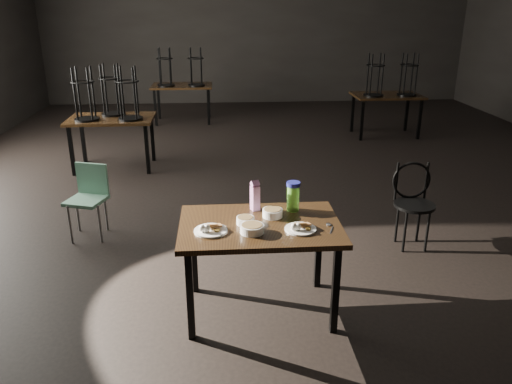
{
  "coord_description": "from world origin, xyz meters",
  "views": [
    {
      "loc": [
        -0.95,
        -6.25,
        2.29
      ],
      "look_at": [
        -0.67,
        -2.48,
        0.85
      ],
      "focal_mm": 35.0,
      "sensor_mm": 36.0,
      "label": 1
    }
  ],
  "objects": [
    {
      "name": "main_table",
      "position": [
        -0.67,
        -2.88,
        0.67
      ],
      "size": [
        1.2,
        0.8,
        0.75
      ],
      "color": "black",
      "rests_on": "ground"
    },
    {
      "name": "bowl_big",
      "position": [
        -0.74,
        -3.03,
        0.78
      ],
      "size": [
        0.17,
        0.17,
        0.06
      ],
      "color": "white",
      "rests_on": "main_table"
    },
    {
      "name": "bg_table_right",
      "position": [
        2.07,
        2.49,
        0.75
      ],
      "size": [
        1.2,
        0.8,
        1.48
      ],
      "color": "black",
      "rests_on": "ground"
    },
    {
      "name": "bowl_far",
      "position": [
        -0.56,
        -2.75,
        0.78
      ],
      "size": [
        0.15,
        0.15,
        0.06
      ],
      "color": "white",
      "rests_on": "main_table"
    },
    {
      "name": "bentwood_chair",
      "position": [
        0.93,
        -1.82,
        0.49
      ],
      "size": [
        0.4,
        0.4,
        0.83
      ],
      "rotation": [
        0.0,
        0.0,
        -0.06
      ],
      "color": "black",
      "rests_on": "ground"
    },
    {
      "name": "juice_carton",
      "position": [
        -0.69,
        -2.61,
        0.86
      ],
      "size": [
        0.08,
        0.08,
        0.25
      ],
      "color": "#941B7D",
      "rests_on": "main_table"
    },
    {
      "name": "water_bottle",
      "position": [
        -0.39,
        -2.64,
        0.87
      ],
      "size": [
        0.13,
        0.13,
        0.24
      ],
      "color": "#6BC73A",
      "rests_on": "main_table"
    },
    {
      "name": "plate_left",
      "position": [
        -1.04,
        -2.99,
        0.77
      ],
      "size": [
        0.24,
        0.24,
        0.08
      ],
      "color": "white",
      "rests_on": "main_table"
    },
    {
      "name": "bg_table_left",
      "position": [
        -2.49,
        0.92,
        0.78
      ],
      "size": [
        1.2,
        0.8,
        1.48
      ],
      "color": "black",
      "rests_on": "ground"
    },
    {
      "name": "bowl_near",
      "position": [
        -0.78,
        -2.87,
        0.78
      ],
      "size": [
        0.13,
        0.13,
        0.05
      ],
      "color": "white",
      "rests_on": "main_table"
    },
    {
      "name": "spoon",
      "position": [
        -0.16,
        -2.95,
        0.75
      ],
      "size": [
        0.05,
        0.19,
        0.01
      ],
      "color": "silver",
      "rests_on": "main_table"
    },
    {
      "name": "plate_right",
      "position": [
        -0.39,
        -3.01,
        0.77
      ],
      "size": [
        0.23,
        0.23,
        0.07
      ],
      "color": "white",
      "rests_on": "main_table"
    },
    {
      "name": "school_chair",
      "position": [
        -2.31,
        -1.36,
        0.45
      ],
      "size": [
        0.44,
        0.44,
        0.75
      ],
      "rotation": [
        0.0,
        0.0,
        -0.31
      ],
      "color": "#70AE8E",
      "rests_on": "ground"
    },
    {
      "name": "bg_table_far",
      "position": [
        -1.68,
        3.9,
        0.75
      ],
      "size": [
        1.2,
        0.8,
        1.48
      ],
      "color": "black",
      "rests_on": "ground"
    }
  ]
}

